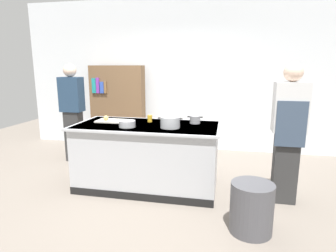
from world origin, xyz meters
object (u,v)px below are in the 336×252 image
stock_pot (170,122)px  trash_bin (251,208)px  person_guest (73,111)px  sauce_pan (195,120)px  onion (106,118)px  mixing_bowl (127,124)px  person_chef (288,131)px  bookshelf (118,107)px  juice_cup (150,119)px

stock_pot → trash_bin: 1.43m
person_guest → sauce_pan: bearing=62.4°
onion → stock_pot: stock_pot is taller
mixing_bowl → person_chef: bearing=3.4°
trash_bin → sauce_pan: bearing=123.4°
sauce_pan → stock_pot: bearing=-129.3°
bookshelf → mixing_bowl: bearing=-65.1°
person_guest → mixing_bowl: bearing=41.3°
person_guest → onion: bearing=39.9°
juice_cup → person_chef: bearing=-8.6°
stock_pot → trash_bin: bearing=-36.5°
onion → person_chef: 2.43m
sauce_pan → mixing_bowl: 0.94m
trash_bin → person_guest: size_ratio=0.31×
person_guest → bookshelf: 1.06m
sauce_pan → person_chef: person_chef is taller
person_chef → person_guest: size_ratio=1.00×
onion → mixing_bowl: (0.42, -0.28, -0.01)m
sauce_pan → bookshelf: bearing=138.2°
stock_pot → person_guest: bearing=153.3°
juice_cup → bookshelf: bookshelf is taller
juice_cup → bookshelf: 1.97m
onion → person_chef: (2.43, -0.16, -0.04)m
trash_bin → person_chef: (0.45, 0.78, 0.65)m
bookshelf → person_chef: bearing=-32.7°
mixing_bowl → person_guest: (-1.40, 1.06, -0.03)m
trash_bin → mixing_bowl: bearing=156.9°
person_chef → sauce_pan: bearing=70.4°
sauce_pan → person_guest: person_guest is taller
person_chef → stock_pot: bearing=86.6°
juice_cup → stock_pot: bearing=-41.7°
bookshelf → stock_pot: bearing=-52.4°
mixing_bowl → juice_cup: 0.44m
bookshelf → sauce_pan: bearing=-41.8°
sauce_pan → onion: bearing=-173.7°
sauce_pan → person_chef: 1.20m
onion → mixing_bowl: size_ratio=0.33×
trash_bin → person_guest: 3.48m
person_chef → bookshelf: bearing=52.1°
trash_bin → person_chef: size_ratio=0.31×
person_guest → person_chef: bearing=62.9°
stock_pot → person_guest: 2.19m
person_guest → bookshelf: size_ratio=1.01×
stock_pot → sauce_pan: size_ratio=1.52×
stock_pot → mixing_bowl: size_ratio=1.49×
onion → juice_cup: 0.63m
mixing_bowl → person_chef: 2.01m
mixing_bowl → juice_cup: juice_cup is taller
juice_cup → trash_bin: 1.85m
juice_cup → onion: bearing=-169.7°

